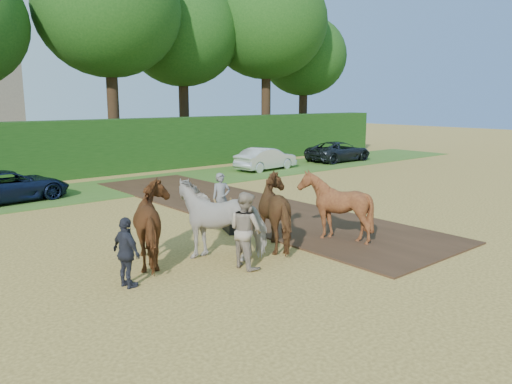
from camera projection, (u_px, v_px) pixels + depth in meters
ground at (362, 258)px, 13.10m from camera, size 120.00×120.00×0.00m
earth_strip at (242, 206)px, 19.31m from camera, size 4.50×17.00×0.05m
grass_verge at (125, 187)px, 23.62m from camera, size 50.00×5.00×0.03m
hedgerow at (86, 148)px, 26.73m from camera, size 46.00×1.60×3.00m
spectator_near at (246, 230)px, 12.20m from camera, size 0.75×0.95×1.90m
spectator_far at (127, 253)px, 10.91m from camera, size 0.51×0.97×1.59m
plough_team at (252, 214)px, 13.60m from camera, size 7.08×5.26×2.04m
parked_cars at (119, 174)px, 23.18m from camera, size 35.28×2.69×1.40m
treeline at (24, 7)px, 26.69m from camera, size 48.70×10.60×14.21m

